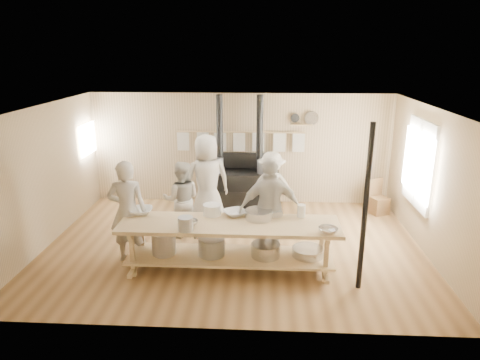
% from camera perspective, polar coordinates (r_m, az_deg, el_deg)
% --- Properties ---
extents(ground, '(7.00, 7.00, 0.00)m').
position_cam_1_polar(ground, '(8.17, -0.89, -8.77)').
color(ground, brown).
rests_on(ground, ground).
extents(room_shell, '(7.00, 7.00, 7.00)m').
position_cam_1_polar(room_shell, '(7.60, -0.95, 2.29)').
color(room_shell, tan).
rests_on(room_shell, ground).
extents(window_right, '(0.09, 1.50, 1.65)m').
position_cam_1_polar(window_right, '(8.71, 22.80, 2.02)').
color(window_right, beige).
rests_on(window_right, ground).
extents(left_opening, '(0.00, 0.90, 0.90)m').
position_cam_1_polar(left_opening, '(10.33, -19.65, 5.16)').
color(left_opening, white).
rests_on(left_opening, ground).
extents(stove, '(1.90, 0.75, 2.60)m').
position_cam_1_polar(stove, '(9.94, -0.09, -0.70)').
color(stove, black).
rests_on(stove, ground).
extents(towel_rail, '(3.00, 0.04, 0.47)m').
position_cam_1_polar(towel_rail, '(9.95, 0.04, 5.49)').
color(towel_rail, tan).
rests_on(towel_rail, ground).
extents(back_wall_shelf, '(0.63, 0.14, 0.32)m').
position_cam_1_polar(back_wall_shelf, '(9.93, 8.60, 7.89)').
color(back_wall_shelf, tan).
rests_on(back_wall_shelf, ground).
extents(prep_table, '(3.60, 0.90, 0.85)m').
position_cam_1_polar(prep_table, '(7.14, -1.49, -8.18)').
color(prep_table, tan).
rests_on(prep_table, ground).
extents(support_post, '(0.08, 0.08, 2.60)m').
position_cam_1_polar(support_post, '(6.58, 16.35, -3.81)').
color(support_post, black).
rests_on(support_post, ground).
extents(cook_far_left, '(0.71, 0.51, 1.80)m').
position_cam_1_polar(cook_far_left, '(7.60, -14.75, -4.04)').
color(cook_far_left, '#B5ADA0').
rests_on(cook_far_left, ground).
extents(cook_left, '(0.79, 0.65, 1.52)m').
position_cam_1_polar(cook_left, '(8.39, -7.79, -2.59)').
color(cook_left, '#B5ADA0').
rests_on(cook_left, ground).
extents(cook_center, '(1.10, 0.91, 1.94)m').
position_cam_1_polar(cook_center, '(8.78, -4.42, -0.15)').
color(cook_center, '#B5ADA0').
rests_on(cook_center, ground).
extents(cook_right, '(1.12, 0.57, 1.84)m').
position_cam_1_polar(cook_right, '(7.36, 4.05, -4.01)').
color(cook_right, '#B5ADA0').
rests_on(cook_right, ground).
extents(cook_by_window, '(1.03, 0.64, 1.54)m').
position_cam_1_polar(cook_by_window, '(8.99, 4.21, -1.04)').
color(cook_by_window, '#B5ADA0').
rests_on(cook_by_window, ground).
extents(chair, '(0.47, 0.47, 0.77)m').
position_cam_1_polar(chair, '(10.12, 17.96, -3.01)').
color(chair, brown).
rests_on(chair, ground).
extents(bowl_white_a, '(0.44, 0.44, 0.10)m').
position_cam_1_polar(bowl_white_a, '(7.56, -13.06, -4.03)').
color(bowl_white_a, white).
rests_on(bowl_white_a, prep_table).
extents(bowl_steel_a, '(0.38, 0.38, 0.08)m').
position_cam_1_polar(bowl_steel_a, '(6.94, -6.74, -5.71)').
color(bowl_steel_a, silver).
rests_on(bowl_steel_a, prep_table).
extents(bowl_white_b, '(0.51, 0.51, 0.09)m').
position_cam_1_polar(bowl_white_b, '(7.29, -0.71, -4.41)').
color(bowl_white_b, white).
rests_on(bowl_white_b, prep_table).
extents(bowl_steel_b, '(0.36, 0.36, 0.10)m').
position_cam_1_polar(bowl_steel_b, '(6.74, 11.68, -6.63)').
color(bowl_steel_b, silver).
rests_on(bowl_steel_b, prep_table).
extents(roasting_pan, '(0.53, 0.46, 0.10)m').
position_cam_1_polar(roasting_pan, '(7.27, 3.59, -4.46)').
color(roasting_pan, '#B2B2B7').
rests_on(roasting_pan, prep_table).
extents(mixing_bowl_large, '(0.51, 0.51, 0.15)m').
position_cam_1_polar(mixing_bowl_large, '(7.15, 2.51, -4.61)').
color(mixing_bowl_large, silver).
rests_on(mixing_bowl_large, prep_table).
extents(bucket_galv, '(0.27, 0.27, 0.22)m').
position_cam_1_polar(bucket_galv, '(6.74, -7.26, -5.81)').
color(bucket_galv, gray).
rests_on(bucket_galv, prep_table).
extents(deep_bowl_enamel, '(0.36, 0.36, 0.19)m').
position_cam_1_polar(deep_bowl_enamel, '(7.30, -3.76, -3.98)').
color(deep_bowl_enamel, white).
rests_on(deep_bowl_enamel, prep_table).
extents(pitcher, '(0.17, 0.17, 0.22)m').
position_cam_1_polar(pitcher, '(7.28, 8.18, -4.09)').
color(pitcher, white).
rests_on(pitcher, prep_table).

